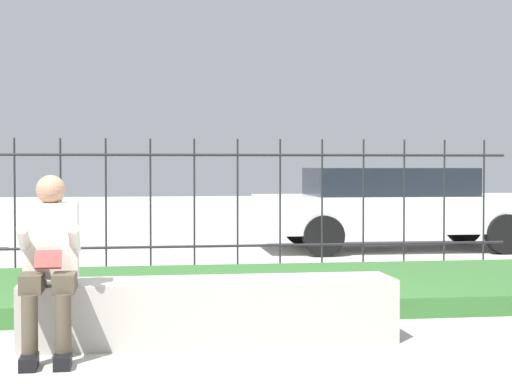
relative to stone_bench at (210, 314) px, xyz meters
name	(u,v)px	position (x,y,z in m)	size (l,w,h in m)	color
ground_plane	(201,342)	(-0.06, 0.00, -0.22)	(60.00, 60.00, 0.00)	#B2AFA8
stone_bench	(210,314)	(0.00, 0.00, 0.00)	(2.83, 0.55, 0.48)	#ADA89E
person_seated_reader	(50,257)	(-1.16, -0.31, 0.49)	(0.42, 0.73, 1.28)	black
grass_berm	(183,290)	(-0.06, 2.10, -0.12)	(10.68, 2.80, 0.18)	#33662D
iron_fence	(173,203)	(-0.06, 4.15, 0.66)	(8.68, 0.03, 1.68)	#232326
car_parked_right	(396,206)	(3.62, 6.64, 0.49)	(4.57, 2.02, 1.30)	silver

